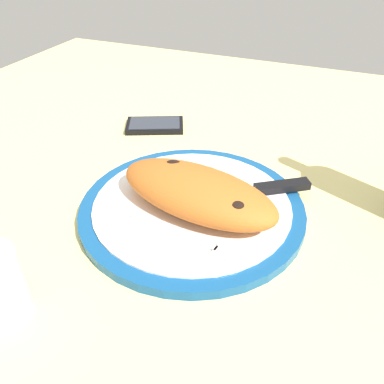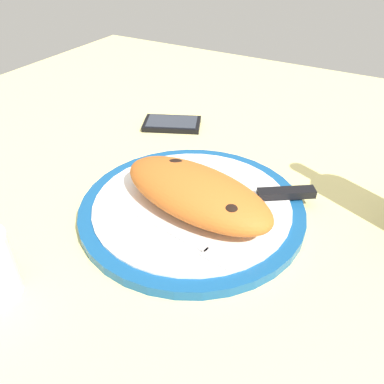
{
  "view_description": "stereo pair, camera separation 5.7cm",
  "coord_description": "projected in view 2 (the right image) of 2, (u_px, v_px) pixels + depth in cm",
  "views": [
    {
      "loc": [
        17.89,
        -43.08,
        36.97
      ],
      "look_at": [
        0.0,
        0.0,
        3.75
      ],
      "focal_mm": 37.38,
      "sensor_mm": 36.0,
      "label": 1
    },
    {
      "loc": [
        23.03,
        -40.57,
        36.97
      ],
      "look_at": [
        0.0,
        0.0,
        3.75
      ],
      "focal_mm": 37.38,
      "sensor_mm": 36.0,
      "label": 2
    }
  ],
  "objects": [
    {
      "name": "fork",
      "position": [
        186.0,
        240.0,
        0.52
      ],
      "size": [
        17.56,
        4.1,
        0.4
      ],
      "color": "silver",
      "rests_on": "plate"
    },
    {
      "name": "plate",
      "position": [
        192.0,
        208.0,
        0.59
      ],
      "size": [
        32.99,
        32.99,
        1.75
      ],
      "color": "navy",
      "rests_on": "ground_plane"
    },
    {
      "name": "calzone",
      "position": [
        196.0,
        192.0,
        0.56
      ],
      "size": [
        25.69,
        14.79,
        5.83
      ],
      "color": "#C16023",
      "rests_on": "plate"
    },
    {
      "name": "ground_plane",
      "position": [
        192.0,
        220.0,
        0.6
      ],
      "size": [
        150.0,
        150.0,
        3.0
      ],
      "primitive_type": "cube",
      "color": "#E5D684"
    },
    {
      "name": "knife",
      "position": [
        263.0,
        195.0,
        0.59
      ],
      "size": [
        19.72,
        14.36,
        1.2
      ],
      "color": "silver",
      "rests_on": "plate"
    },
    {
      "name": "smartphone",
      "position": [
        172.0,
        124.0,
        0.83
      ],
      "size": [
        13.38,
        11.03,
        1.16
      ],
      "color": "black",
      "rests_on": "ground_plane"
    }
  ]
}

